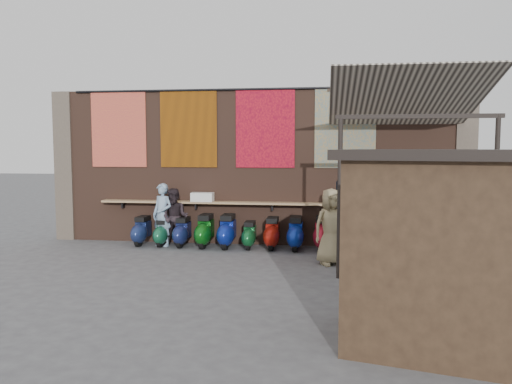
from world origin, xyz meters
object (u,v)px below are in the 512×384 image
at_px(shopper_grey, 458,234).
at_px(market_stall, 440,254).
at_px(scooter_stool_8, 322,234).
at_px(diner_right, 175,217).
at_px(shelf_box, 202,197).
at_px(diner_left, 162,215).
at_px(scooter_stool_3, 205,231).
at_px(scooter_stool_9, 343,237).
at_px(shopper_tan, 331,227).
at_px(shopper_navy, 342,220).
at_px(scooter_stool_0, 142,231).
at_px(scooter_stool_7, 296,234).
at_px(scooter_stool_2, 182,232).
at_px(scooter_stool_6, 272,233).
at_px(scooter_stool_4, 227,231).
at_px(scooter_stool_1, 163,233).
at_px(scooter_stool_5, 249,235).

xyz_separation_m(shopper_grey, market_stall, (-1.01, -3.13, 0.27)).
height_order(scooter_stool_8, diner_right, diner_right).
relative_size(shelf_box, diner_left, 0.35).
bearing_deg(scooter_stool_3, market_stall, -52.67).
distance_m(scooter_stool_9, shopper_tan, 1.55).
bearing_deg(diner_left, shopper_navy, 11.95).
relative_size(shelf_box, shopper_grey, 0.31).
bearing_deg(scooter_stool_0, scooter_stool_7, -1.14).
xyz_separation_m(scooter_stool_2, market_stall, (5.01, -5.80, 0.81)).
distance_m(scooter_stool_6, shopper_navy, 2.02).
bearing_deg(scooter_stool_7, shopper_navy, -42.16).
relative_size(scooter_stool_3, scooter_stool_4, 0.99).
xyz_separation_m(scooter_stool_7, shopper_navy, (1.08, -0.98, 0.51)).
distance_m(scooter_stool_3, market_stall, 7.31).
distance_m(scooter_stool_1, shopper_tan, 4.53).
relative_size(scooter_stool_5, scooter_stool_7, 0.83).
height_order(shopper_navy, shopper_grey, shopper_grey).
bearing_deg(scooter_stool_6, scooter_stool_7, -3.90).
distance_m(scooter_stool_4, scooter_stool_9, 2.87).
bearing_deg(diner_right, scooter_stool_2, 6.46).
xyz_separation_m(scooter_stool_1, scooter_stool_7, (3.41, -0.06, 0.07)).
height_order(scooter_stool_6, diner_left, diner_left).
xyz_separation_m(scooter_stool_0, scooter_stool_3, (1.69, -0.05, 0.04)).
distance_m(scooter_stool_5, scooter_stool_6, 0.57).
height_order(diner_right, shopper_navy, shopper_navy).
height_order(scooter_stool_1, diner_left, diner_left).
height_order(scooter_stool_0, scooter_stool_7, scooter_stool_7).
distance_m(scooter_stool_1, scooter_stool_7, 3.41).
height_order(scooter_stool_0, shopper_tan, shopper_tan).
height_order(scooter_stool_0, scooter_stool_2, same).
distance_m(scooter_stool_4, shopper_tan, 2.97).
distance_m(diner_left, shopper_grey, 7.06).
bearing_deg(diner_right, shopper_tan, -16.50).
distance_m(scooter_stool_6, shopper_tan, 2.10).
xyz_separation_m(scooter_stool_4, scooter_stool_5, (0.56, -0.00, -0.08)).
distance_m(shelf_box, scooter_stool_8, 3.19).
xyz_separation_m(shopper_navy, shopper_tan, (-0.24, -0.46, -0.09)).
relative_size(scooter_stool_7, scooter_stool_9, 1.21).
height_order(scooter_stool_2, shopper_navy, shopper_navy).
relative_size(scooter_stool_6, shopper_grey, 0.45).
relative_size(scooter_stool_6, diner_left, 0.51).
height_order(diner_left, shopper_tan, shopper_tan).
distance_m(diner_left, diner_right, 0.33).
relative_size(scooter_stool_2, scooter_stool_5, 1.10).
bearing_deg(shelf_box, scooter_stool_1, -163.83).
height_order(diner_left, shopper_navy, shopper_navy).
bearing_deg(scooter_stool_2, scooter_stool_1, 179.19).
distance_m(scooter_stool_5, scooter_stool_9, 2.31).
bearing_deg(diner_left, scooter_stool_7, 24.07).
bearing_deg(scooter_stool_5, shopper_tan, -35.98).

